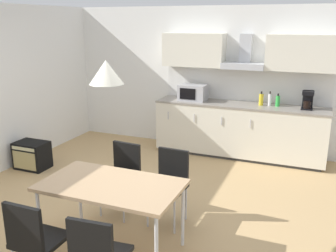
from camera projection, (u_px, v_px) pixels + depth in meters
ground_plane at (120, 215)px, 4.64m from camera, size 7.25×8.91×0.02m
wall_back at (197, 78)px, 6.98m from camera, size 5.80×0.10×2.58m
kitchen_counter at (239, 130)px, 6.55m from camera, size 2.93×0.64×0.94m
backsplash_tile at (245, 86)px, 6.61m from camera, size 2.91×0.02×0.55m
upper_wall_cabinets at (245, 52)px, 6.32m from camera, size 2.91×0.40×0.58m
microwave at (193, 92)px, 6.70m from camera, size 0.48×0.35×0.28m
coffee_maker at (308, 100)px, 6.02m from camera, size 0.18×0.19×0.30m
bottle_green at (278, 101)px, 6.23m from camera, size 0.07×0.07×0.21m
bottle_white at (270, 100)px, 6.27m from camera, size 0.06×0.06×0.24m
bottle_yellow at (261, 99)px, 6.31m from camera, size 0.07×0.07×0.23m
dining_table at (111, 188)px, 3.75m from camera, size 1.41×0.80×0.75m
chair_near_left at (33, 236)px, 3.21m from camera, size 0.40×0.40×0.87m
chair_far_right at (170, 179)px, 4.37m from camera, size 0.42×0.42×0.87m
chair_far_left at (123, 171)px, 4.60m from camera, size 0.44×0.44×0.87m
guitar_amp at (32, 155)px, 6.05m from camera, size 0.52×0.37×0.44m
pendant_lamp at (106, 72)px, 3.43m from camera, size 0.32×0.32×0.22m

